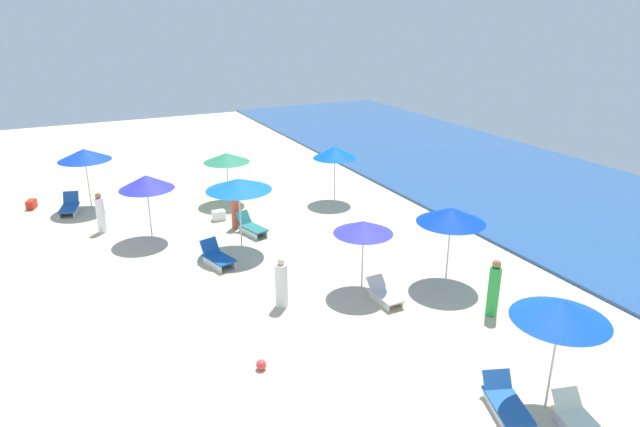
# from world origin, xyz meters

# --- Properties ---
(ocean) EXTENTS (60.00, 12.81, 0.12)m
(ocean) POSITION_xyz_m (0.00, 23.59, 0.06)
(ocean) COLOR #27508B
(ocean) RESTS_ON ground_plane
(umbrella_0) EXTENTS (2.04, 2.04, 2.53)m
(umbrella_0) POSITION_xyz_m (-4.86, 5.71, 2.26)
(umbrella_0) COLOR silver
(umbrella_0) RESTS_ON ground_plane
(umbrella_1) EXTENTS (2.05, 2.05, 2.74)m
(umbrella_1) POSITION_xyz_m (8.95, 11.81, 2.50)
(umbrella_1) COLOR silver
(umbrella_1) RESTS_ON ground_plane
(lounge_chair_1_0) EXTENTS (1.50, 0.94, 0.66)m
(lounge_chair_1_0) POSITION_xyz_m (9.80, 11.85, 0.27)
(lounge_chair_1_0) COLOR silver
(lounge_chair_1_0) RESTS_ON ground_plane
(lounge_chair_1_1) EXTENTS (1.61, 1.11, 0.62)m
(lounge_chair_1_1) POSITION_xyz_m (8.62, 10.95, 0.23)
(lounge_chair_1_1) COLOR silver
(lounge_chair_1_1) RESTS_ON ground_plane
(umbrella_2) EXTENTS (1.95, 1.95, 2.56)m
(umbrella_2) POSITION_xyz_m (-5.78, 14.04, 2.29)
(umbrella_2) COLOR silver
(umbrella_2) RESTS_ON ground_plane
(umbrella_3) EXTENTS (2.35, 2.35, 2.69)m
(umbrella_3) POSITION_xyz_m (-2.42, 8.51, 2.48)
(umbrella_3) COLOR silver
(umbrella_3) RESTS_ON ground_plane
(lounge_chair_3_0) EXTENTS (1.47, 0.99, 0.81)m
(lounge_chair_3_0) POSITION_xyz_m (-1.47, 7.32, 0.30)
(lounge_chair_3_0) COLOR silver
(lounge_chair_3_0) RESTS_ON ground_plane
(lounge_chair_3_1) EXTENTS (1.57, 0.93, 0.77)m
(lounge_chair_3_1) POSITION_xyz_m (-3.67, 9.32, 0.28)
(lounge_chair_3_1) COLOR silver
(lounge_chair_3_1) RESTS_ON ground_plane
(umbrella_4) EXTENTS (1.84, 1.84, 2.29)m
(umbrella_4) POSITION_xyz_m (2.23, 10.93, 2.09)
(umbrella_4) COLOR silver
(umbrella_4) RESTS_ON ground_plane
(lounge_chair_4_0) EXTENTS (1.33, 0.63, 0.61)m
(lounge_chair_4_0) POSITION_xyz_m (3.21, 11.15, 0.24)
(lounge_chair_4_0) COLOR silver
(lounge_chair_4_0) RESTS_ON ground_plane
(umbrella_5) EXTENTS (2.06, 2.06, 2.28)m
(umbrella_5) POSITION_xyz_m (-7.76, 9.66, 2.07)
(umbrella_5) COLOR silver
(umbrella_5) RESTS_ON ground_plane
(umbrella_6) EXTENTS (2.22, 2.22, 2.67)m
(umbrella_6) POSITION_xyz_m (-9.59, 3.94, 2.42)
(umbrella_6) COLOR silver
(umbrella_6) RESTS_ON ground_plane
(lounge_chair_6_0) EXTENTS (1.61, 0.98, 0.76)m
(lounge_chair_6_0) POSITION_xyz_m (-9.43, 3.04, 0.25)
(lounge_chair_6_0) COLOR silver
(lounge_chair_6_0) RESTS_ON ground_plane
(umbrella_7) EXTENTS (2.15, 2.15, 2.55)m
(umbrella_7) POSITION_xyz_m (2.98, 13.64, 2.30)
(umbrella_7) COLOR silver
(umbrella_7) RESTS_ON ground_plane
(beachgoer_0) EXTENTS (0.44, 0.44, 1.53)m
(beachgoer_0) POSITION_xyz_m (-4.54, 8.96, 0.72)
(beachgoer_0) COLOR #D55239
(beachgoer_0) RESTS_ON ground_plane
(beachgoer_1) EXTENTS (0.46, 0.46, 1.62)m
(beachgoer_1) POSITION_xyz_m (-6.41, 4.08, 0.76)
(beachgoer_1) COLOR white
(beachgoer_1) RESTS_ON ground_plane
(beachgoer_2) EXTENTS (0.52, 0.52, 1.56)m
(beachgoer_2) POSITION_xyz_m (2.14, 8.25, 0.72)
(beachgoer_2) COLOR silver
(beachgoer_2) RESTS_ON ground_plane
(beachgoer_3) EXTENTS (0.35, 0.35, 1.75)m
(beachgoer_3) POSITION_xyz_m (5.26, 13.52, 0.83)
(beachgoer_3) COLOR green
(beachgoer_3) RESTS_ON ground_plane
(cooler_box_0) EXTENTS (0.36, 0.52, 0.41)m
(cooler_box_0) POSITION_xyz_m (-5.70, 8.60, 0.20)
(cooler_box_0) COLOR white
(cooler_box_0) RESTS_ON ground_plane
(beach_ball_1) EXTENTS (0.26, 0.26, 0.26)m
(beach_ball_1) POSITION_xyz_m (4.85, 6.61, 0.13)
(beach_ball_1) COLOR #EF3C44
(beach_ball_1) RESTS_ON ground_plane
(cooler_box_2) EXTENTS (0.63, 0.47, 0.39)m
(cooler_box_2) POSITION_xyz_m (-10.65, 1.55, 0.19)
(cooler_box_2) COLOR red
(cooler_box_2) RESTS_ON ground_plane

